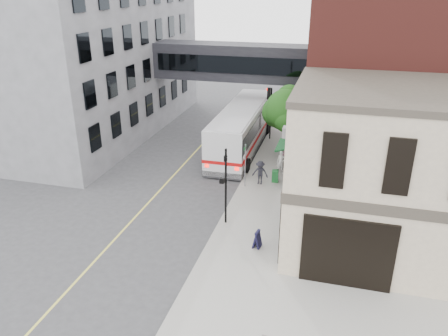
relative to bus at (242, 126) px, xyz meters
The scene contains 17 objects.
ground 14.46m from the bus, 84.09° to the right, with size 120.00×120.00×0.00m, color #38383A.
sidewalk_main 3.96m from the bus, ahead, with size 4.00×60.00×0.15m, color gray.
corner_building 16.25m from the bus, 49.53° to the right, with size 10.19×8.12×8.45m.
brick_building 12.53m from the bus, ahead, with size 13.76×18.00×14.00m.
opposite_building 16.42m from the bus, behind, with size 14.00×24.00×14.00m, color slate.
skyway_bridge 6.08m from the bus, 112.12° to the left, with size 14.00×3.18×3.00m.
traffic_signal_near 12.43m from the bus, 81.45° to the right, with size 0.44×0.22×4.60m.
traffic_signal_far 3.53m from the bus, 57.80° to the left, with size 0.53×0.28×4.50m.
street_sign_pole 7.48m from the bus, 75.56° to the right, with size 0.08×0.75×3.00m.
street_tree 4.28m from the bus, 15.66° to the right, with size 3.80×3.20×5.60m.
lane_marking 5.86m from the bus, 129.71° to the right, with size 0.12×40.00×0.01m, color #D8CC4C.
bus is the anchor object (origin of this frame).
pedestrian_a 6.00m from the bus, 48.96° to the right, with size 0.61×0.40×1.68m, color white.
pedestrian_b 5.02m from the bus, 35.93° to the right, with size 0.94×0.73×1.93m, color #BE7B93.
pedestrian_c 7.26m from the bus, 67.23° to the right, with size 1.07×0.62×1.66m, color black.
newspaper_box 7.24m from the bus, 58.32° to the right, with size 0.43×0.38×0.86m, color #145924.
sandwich_board 14.90m from the bus, 73.98° to the right, with size 0.34×0.53×0.94m, color black.
Camera 1 is at (5.98, -19.04, 12.83)m, focal length 35.00 mm.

